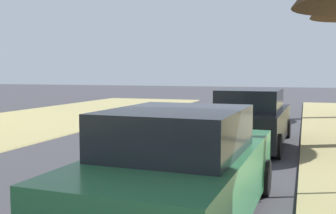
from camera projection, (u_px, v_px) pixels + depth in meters
parked_sedan_green at (182, 171)px, 5.33m from camera, size 2.05×4.45×1.57m
parked_sedan_black at (251, 120)px, 11.21m from camera, size 2.05×4.45×1.57m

